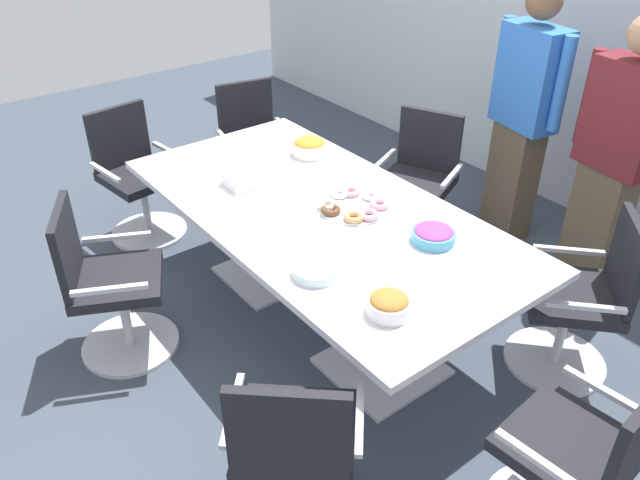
{
  "coord_description": "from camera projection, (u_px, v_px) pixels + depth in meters",
  "views": [
    {
      "loc": [
        2.33,
        -1.8,
        2.43
      ],
      "look_at": [
        0.0,
        0.0,
        0.55
      ],
      "focal_mm": 35.18,
      "sensor_mm": 36.0,
      "label": 1
    }
  ],
  "objects": [
    {
      "name": "snack_bowl_pretzels",
      "position": [
        389.0,
        304.0,
        2.61
      ],
      "size": [
        0.19,
        0.19,
        0.1
      ],
      "color": "white",
      "rests_on": "conference_table"
    },
    {
      "name": "snack_bowl_chips_orange",
      "position": [
        310.0,
        146.0,
        3.94
      ],
      "size": [
        0.22,
        0.22,
        0.11
      ],
      "color": "white",
      "rests_on": "conference_table"
    },
    {
      "name": "plate_stack",
      "position": [
        315.0,
        271.0,
        2.86
      ],
      "size": [
        0.22,
        0.22,
        0.05
      ],
      "color": "white",
      "rests_on": "conference_table"
    },
    {
      "name": "office_chair_5",
      "position": [
        579.0,
        464.0,
        2.41
      ],
      "size": [
        0.58,
        0.58,
        0.91
      ],
      "rotation": [
        0.0,
        0.0,
        1.66
      ],
      "color": "silver",
      "rests_on": "ground"
    },
    {
      "name": "office_chair_6",
      "position": [
        580.0,
        305.0,
        3.23
      ],
      "size": [
        0.76,
        0.76,
        0.91
      ],
      "rotation": [
        0.0,
        0.0,
        -3.97
      ],
      "color": "silver",
      "rests_on": "ground"
    },
    {
      "name": "donut_platter",
      "position": [
        353.0,
        205.0,
        3.38
      ],
      "size": [
        0.39,
        0.39,
        0.04
      ],
      "color": "white",
      "rests_on": "conference_table"
    },
    {
      "name": "office_chair_3",
      "position": [
        109.0,
        290.0,
        3.35
      ],
      "size": [
        0.72,
        0.72,
        0.91
      ],
      "rotation": [
        0.0,
        0.0,
        -0.46
      ],
      "color": "silver",
      "rests_on": "ground"
    },
    {
      "name": "office_chair_1",
      "position": [
        255.0,
        151.0,
        4.84
      ],
      "size": [
        0.64,
        0.64,
        0.91
      ],
      "rotation": [
        0.0,
        0.0,
        -1.77
      ],
      "color": "silver",
      "rests_on": "ground"
    },
    {
      "name": "person_standing_1",
      "position": [
        615.0,
        156.0,
        3.66
      ],
      "size": [
        0.62,
        0.28,
        1.68
      ],
      "rotation": [
        0.0,
        0.0,
        -3.29
      ],
      "color": "brown",
      "rests_on": "ground"
    },
    {
      "name": "office_chair_4",
      "position": [
        295.0,
        455.0,
        2.45
      ],
      "size": [
        0.76,
        0.76,
        0.91
      ],
      "rotation": [
        0.0,
        0.0,
        0.84
      ],
      "color": "silver",
      "rests_on": "ground"
    },
    {
      "name": "ground_plane",
      "position": [
        320.0,
        317.0,
        3.79
      ],
      "size": [
        10.0,
        10.0,
        0.01
      ],
      "primitive_type": "cube",
      "color": "#3D4754"
    },
    {
      "name": "back_wall",
      "position": [
        598.0,
        20.0,
        4.27
      ],
      "size": [
        8.0,
        0.1,
        2.8
      ],
      "primitive_type": "cube",
      "color": "silver",
      "rests_on": "ground"
    },
    {
      "name": "person_standing_0",
      "position": [
        524.0,
        114.0,
        4.14
      ],
      "size": [
        0.61,
        0.3,
        1.73
      ],
      "rotation": [
        0.0,
        0.0,
        -3.33
      ],
      "color": "brown",
      "rests_on": "ground"
    },
    {
      "name": "napkin_pile",
      "position": [
        241.0,
        179.0,
        3.59
      ],
      "size": [
        0.17,
        0.17,
        0.08
      ],
      "primitive_type": "cube",
      "color": "white",
      "rests_on": "conference_table"
    },
    {
      "name": "snack_bowl_candy_mix",
      "position": [
        434.0,
        234.0,
        3.09
      ],
      "size": [
        0.22,
        0.22,
        0.08
      ],
      "color": "#4C9EC6",
      "rests_on": "conference_table"
    },
    {
      "name": "office_chair_0",
      "position": [
        418.0,
        188.0,
        4.33
      ],
      "size": [
        0.71,
        0.71,
        0.91
      ],
      "rotation": [
        0.0,
        0.0,
        -2.74
      ],
      "color": "silver",
      "rests_on": "ground"
    },
    {
      "name": "conference_table",
      "position": [
        320.0,
        229.0,
        3.45
      ],
      "size": [
        2.4,
        1.2,
        0.75
      ],
      "color": "silver",
      "rests_on": "ground"
    },
    {
      "name": "office_chair_2",
      "position": [
        137.0,
        181.0,
        4.41
      ],
      "size": [
        0.61,
        0.61,
        0.91
      ],
      "rotation": [
        0.0,
        0.0,
        -1.44
      ],
      "color": "silver",
      "rests_on": "ground"
    }
  ]
}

